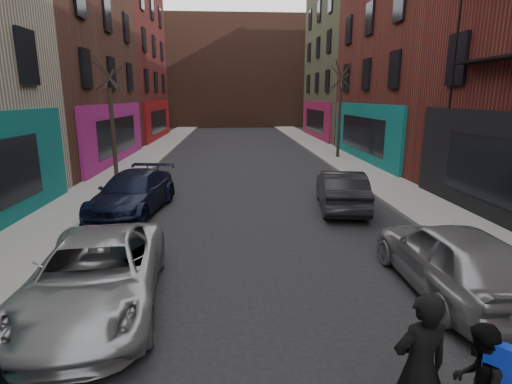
{
  "coord_description": "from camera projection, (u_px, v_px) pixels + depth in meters",
  "views": [
    {
      "loc": [
        -0.67,
        -1.24,
        3.9
      ],
      "look_at": [
        -0.07,
        8.35,
        1.6
      ],
      "focal_mm": 28.0,
      "sensor_mm": 36.0,
      "label": 1
    }
  ],
  "objects": [
    {
      "name": "parked_right_far",
      "position": [
        453.0,
        258.0,
        7.98
      ],
      "size": [
        1.8,
        4.42,
        1.5
      ],
      "primitive_type": "imported",
      "rotation": [
        0.0,
        0.0,
        3.14
      ],
      "color": "gray",
      "rests_on": "ground"
    },
    {
      "name": "skateboarder",
      "position": [
        419.0,
        369.0,
        4.36
      ],
      "size": [
        0.71,
        0.51,
        1.8
      ],
      "primitive_type": "imported",
      "rotation": [
        0.0,
        0.0,
        3.27
      ],
      "color": "black",
      "rests_on": "skateboard"
    },
    {
      "name": "tree_left_far",
      "position": [
        111.0,
        108.0,
        18.46
      ],
      "size": [
        2.0,
        2.0,
        6.5
      ],
      "primitive_type": null,
      "color": "black",
      "rests_on": "sidewalk_left"
    },
    {
      "name": "parked_left_end",
      "position": [
        133.0,
        193.0,
        13.67
      ],
      "size": [
        2.58,
        5.01,
        1.39
      ],
      "primitive_type": "imported",
      "rotation": [
        0.0,
        0.0,
        -0.14
      ],
      "color": "black",
      "rests_on": "ground"
    },
    {
      "name": "parked_right_end",
      "position": [
        341.0,
        190.0,
        14.11
      ],
      "size": [
        2.02,
        4.35,
        1.38
      ],
      "primitive_type": "imported",
      "rotation": [
        0.0,
        0.0,
        3.0
      ],
      "color": "black",
      "rests_on": "ground"
    },
    {
      "name": "sidewalk_right",
      "position": [
        318.0,
        146.0,
        31.64
      ],
      "size": [
        2.5,
        84.0,
        0.13
      ],
      "primitive_type": "cube",
      "color": "gray",
      "rests_on": "ground"
    },
    {
      "name": "building_far",
      "position": [
        235.0,
        74.0,
        54.89
      ],
      "size": [
        40.0,
        10.0,
        14.0
      ],
      "primitive_type": "cube",
      "color": "#47281E",
      "rests_on": "ground"
    },
    {
      "name": "parked_left_far",
      "position": [
        96.0,
        275.0,
        7.41
      ],
      "size": [
        2.77,
        5.11,
        1.36
      ],
      "primitive_type": "imported",
      "rotation": [
        0.0,
        0.0,
        0.11
      ],
      "color": "#96999E",
      "rests_on": "ground"
    },
    {
      "name": "sidewalk_left",
      "position": [
        159.0,
        148.0,
        30.88
      ],
      "size": [
        2.5,
        84.0,
        0.13
      ],
      "primitive_type": "cube",
      "color": "gray",
      "rests_on": "ground"
    },
    {
      "name": "tree_right_far",
      "position": [
        340.0,
        103.0,
        25.01
      ],
      "size": [
        2.0,
        2.0,
        6.8
      ],
      "primitive_type": null,
      "color": "black",
      "rests_on": "sidewalk_right"
    }
  ]
}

